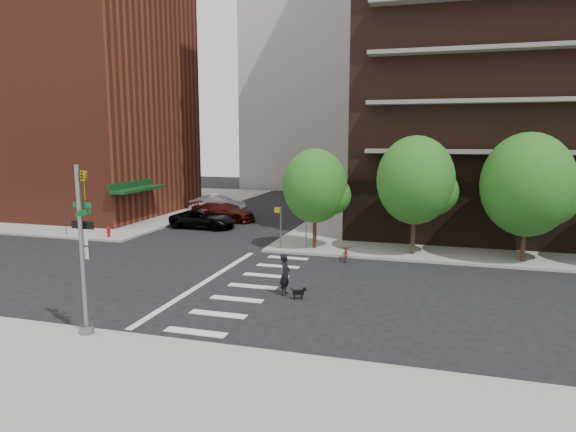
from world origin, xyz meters
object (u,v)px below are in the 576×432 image
Objects in this scene: traffic_signal at (84,264)px; dog_walker at (285,274)px; fire_hydrant at (109,231)px; scooter at (346,252)px; parked_car_silver at (218,204)px; parked_car_black at (203,219)px; parked_car_maroon at (223,212)px.

dog_walker is (5.32, 6.74, -1.75)m from traffic_signal.
fire_hydrant is 0.43× the size of scooter.
fire_hydrant is 13.53m from parked_car_silver.
parked_car_black is 1.01× the size of parked_car_silver.
scooter is (6.81, 13.97, -2.25)m from traffic_signal.
fire_hydrant is at bearing 168.22° from parked_car_silver.
traffic_signal is 1.17× the size of parked_car_black.
parked_car_black is at bearing 52.50° from fire_hydrant.
dog_walker is at bearing -109.82° from scooter.
parked_car_silver is 2.69× the size of dog_walker.
fire_hydrant is at bearing 155.90° from parked_car_maroon.
parked_car_maroon reaches higher than parked_car_black.
parked_car_black is (-5.60, 21.07, -1.98)m from traffic_signal.
dog_walker is (15.35, -8.55, 0.40)m from fire_hydrant.
parked_car_maroon is at bearing 30.66° from dog_walker.
fire_hydrant is 0.14× the size of parked_car_silver.
parked_car_maroon is at bearing 0.17° from parked_car_black.
parked_car_silver is (-2.13, 7.55, 0.12)m from parked_car_black.
parked_car_black is 14.30m from scooter.
dog_walker is (-1.49, -7.23, 0.50)m from scooter.
parked_car_maroon is 2.91× the size of dog_walker.
parked_car_silver is (2.30, 13.33, 0.29)m from fire_hydrant.
traffic_signal reaches higher than scooter.
traffic_signal is 3.16× the size of dog_walker.
parked_car_silver is 25.48m from dog_walker.
fire_hydrant is 7.28m from parked_car_black.
fire_hydrant is 16.90m from scooter.
parked_car_silver is at bearing 31.36° from parked_car_maroon.
scooter is at bearing -137.19° from parked_car_silver.
dog_walker is at bearing -140.06° from parked_car_black.
scooter is (14.54, -14.65, -0.39)m from parked_car_silver.
parked_car_black is 0.93× the size of parked_car_maroon.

